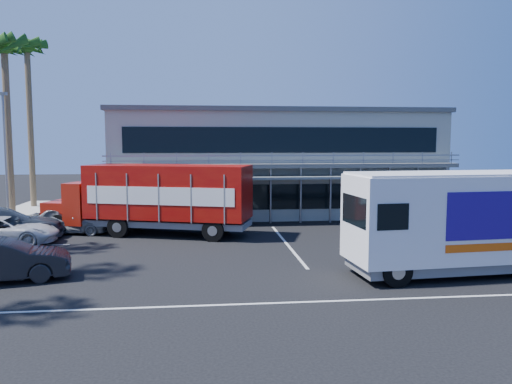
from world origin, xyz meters
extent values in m
plane|color=black|center=(0.00, 0.00, 0.00)|extent=(120.00, 120.00, 0.00)
cube|color=#A6AA9C|center=(3.00, 15.00, 3.50)|extent=(22.00, 10.00, 7.00)
cube|color=#515454|center=(3.00, 15.00, 7.15)|extent=(22.40, 10.40, 0.30)
cube|color=#515454|center=(3.00, 9.40, 3.60)|extent=(22.00, 1.20, 0.25)
cube|color=gray|center=(3.00, 8.85, 4.10)|extent=(22.00, 0.08, 0.90)
cube|color=slate|center=(3.00, 9.10, 2.90)|extent=(22.00, 1.80, 0.15)
cube|color=black|center=(3.00, 9.98, 1.60)|extent=(20.00, 0.06, 1.60)
cube|color=black|center=(3.00, 9.98, 5.20)|extent=(20.00, 0.06, 1.60)
cylinder|color=brown|center=(-14.70, 13.00, 5.50)|extent=(0.44, 0.44, 11.00)
sphere|color=#204714|center=(-14.70, 13.00, 11.20)|extent=(1.10, 1.10, 1.10)
cylinder|color=brown|center=(-15.10, 18.50, 6.00)|extent=(0.44, 0.44, 12.00)
sphere|color=#204714|center=(-15.10, 18.50, 12.20)|extent=(1.10, 1.10, 1.10)
cylinder|color=gray|center=(-14.20, 11.00, 4.00)|extent=(0.14, 0.14, 8.00)
cube|color=gray|center=(-14.20, 11.00, 8.00)|extent=(0.50, 0.25, 0.18)
cube|color=#9F1A0C|center=(-9.95, 7.95, 1.10)|extent=(2.21, 2.81, 1.31)
cube|color=#9F1A0C|center=(-8.80, 7.58, 1.70)|extent=(1.88, 2.94, 2.30)
cube|color=black|center=(-8.80, 7.58, 2.36)|extent=(0.76, 2.23, 0.77)
cube|color=#9D1409|center=(-4.00, 6.05, 2.41)|extent=(9.18, 5.27, 2.85)
cube|color=slate|center=(-4.00, 6.05, 0.71)|extent=(9.06, 4.88, 0.33)
cube|color=white|center=(-4.42, 4.73, 2.30)|extent=(7.69, 2.48, 0.93)
cube|color=white|center=(-3.58, 7.36, 2.30)|extent=(7.69, 2.48, 0.93)
cylinder|color=black|center=(-10.00, 6.70, 0.57)|extent=(1.17, 0.61, 1.14)
cylinder|color=black|center=(-9.27, 8.99, 0.57)|extent=(1.17, 0.61, 1.14)
cylinder|color=black|center=(-6.66, 5.63, 0.57)|extent=(1.17, 0.61, 1.14)
cylinder|color=black|center=(-5.93, 7.93, 0.57)|extent=(1.17, 0.61, 1.14)
cylinder|color=black|center=(-1.65, 4.04, 0.57)|extent=(1.17, 0.61, 1.14)
cylinder|color=black|center=(-0.92, 6.33, 0.57)|extent=(1.17, 0.61, 1.14)
cube|color=white|center=(7.35, -3.28, 2.24)|extent=(8.24, 3.39, 3.22)
cube|color=slate|center=(7.35, -3.28, 0.46)|extent=(7.90, 3.09, 0.40)
cube|color=black|center=(3.36, -3.60, 2.59)|extent=(0.24, 2.26, 1.09)
cube|color=white|center=(7.35, -3.28, 3.89)|extent=(8.08, 3.32, 0.09)
cube|color=navy|center=(8.38, -4.60, 2.47)|extent=(4.13, 0.36, 1.72)
cube|color=navy|center=(8.16, -1.82, 2.47)|extent=(4.13, 0.36, 1.72)
cube|color=#F2590C|center=(8.38, -4.60, 1.32)|extent=(4.13, 0.35, 0.29)
cylinder|color=black|center=(4.59, -4.72, 0.55)|extent=(1.12, 0.37, 1.10)
cylinder|color=black|center=(4.39, -2.29, 0.55)|extent=(1.12, 0.37, 1.10)
cylinder|color=black|center=(9.66, -1.87, 0.55)|extent=(1.12, 0.37, 1.10)
imported|color=black|center=(-9.50, -2.50, 0.79)|extent=(5.04, 2.71, 1.58)
imported|color=silver|center=(-11.93, 4.40, 0.70)|extent=(5.07, 2.37, 1.40)
imported|color=#343C45|center=(-12.45, 5.48, 0.86)|extent=(6.40, 4.53, 1.72)
imported|color=gray|center=(-9.50, 7.20, 0.76)|extent=(4.70, 2.47, 1.53)
camera|label=1|loc=(-2.16, -21.18, 5.09)|focal=35.00mm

